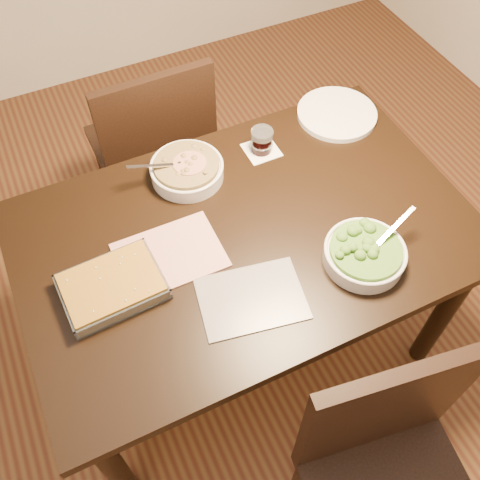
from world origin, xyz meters
The scene contains 12 objects.
ground centered at (0.00, 0.00, 0.00)m, with size 4.00×4.00×0.00m, color #452013.
table centered at (0.00, 0.00, 0.65)m, with size 1.40×0.90×0.75m.
magazine_a centered at (-0.25, 0.02, 0.75)m, with size 0.31×0.23×0.01m, color #A83830.
magazine_b centered at (-0.09, -0.22, 0.75)m, with size 0.29×0.21×0.01m, color #232228.
coaster centered at (0.20, 0.29, 0.75)m, with size 0.11×0.11×0.00m, color white.
stew_bowl centered at (-0.08, 0.29, 0.78)m, with size 0.27×0.24×0.09m.
broccoli_bowl centered at (0.27, -0.25, 0.78)m, with size 0.27×0.24×0.09m.
baking_dish centered at (-0.44, -0.03, 0.78)m, with size 0.29×0.22×0.05m.
wine_tumbler centered at (0.20, 0.29, 0.80)m, with size 0.08×0.08×0.09m.
dinner_plate centered at (0.53, 0.34, 0.76)m, with size 0.29×0.29×0.02m, color silver.
chair_near centered at (0.07, -0.76, 0.53)m, with size 0.51×0.51×0.96m.
chair_far centered at (-0.08, 0.70, 0.53)m, with size 0.45×0.45×0.95m.
Camera 1 is at (-0.44, -0.89, 2.07)m, focal length 40.00 mm.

